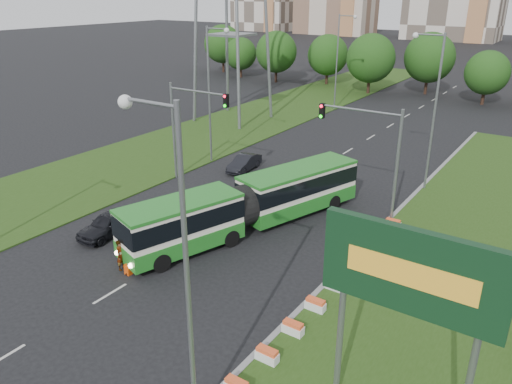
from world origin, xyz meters
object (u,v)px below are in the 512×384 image
Objects in this scene: articulated_bus at (247,203)px; pedestrian at (121,255)px; billboard at (410,281)px; traffic_mast_median at (374,146)px; car_left_near at (109,223)px; car_left_far at (244,163)px; shopping_trolley at (128,269)px; traffic_mast_left at (188,118)px.

articulated_bus is 8.90m from pedestrian.
billboard is 17.68m from traffic_mast_median.
car_left_near is 15.05m from car_left_far.
articulated_bus is 28.44× the size of shopping_trolley.
billboard is 0.45× the size of articulated_bus.
traffic_mast_left is 6.98m from car_left_far.
car_left_near is at bearing -139.29° from traffic_mast_median.
shopping_trolley is at bearing -81.53° from car_left_far.
pedestrian is (3.90, -17.64, 0.23)m from car_left_far.
articulated_bus is 9.71× the size of pedestrian.
billboard reaches higher than car_left_near.
billboard is 4.39× the size of pedestrian.
billboard is 1.00× the size of traffic_mast_median.
billboard and traffic_mast_median have the same top height.
articulated_bus is at bearing 38.17° from car_left_near.
traffic_mast_median reaches higher than car_left_far.
car_left_near is 7.22× the size of shopping_trolley.
pedestrian is at bearing 172.81° from billboard.
car_left_near reaches higher than car_left_far.
traffic_mast_left is (-22.63, 15.00, -0.81)m from billboard.
traffic_mast_median is 17.95m from car_left_near.
traffic_mast_median is at bearing -22.07° from car_left_far.
pedestrian reaches higher than shopping_trolley.
car_left_far is 6.62× the size of shopping_trolley.
pedestrian is (4.01, -2.59, 0.15)m from car_left_near.
articulated_bus is 4.30× the size of car_left_far.
car_left_far is 18.44m from shopping_trolley.
traffic_mast_median is 17.18m from shopping_trolley.
traffic_mast_left is 11.47m from car_left_near.
billboard is 1.94× the size of car_left_far.
car_left_near is (-6.86, -5.80, -1.02)m from articulated_bus.
traffic_mast_median reaches higher than shopping_trolley.
pedestrian is 2.93× the size of shopping_trolley.
pedestrian is at bearing -123.33° from traffic_mast_median.
billboard reaches higher than pedestrian.
shopping_trolley is (0.73, -0.20, -0.60)m from pedestrian.
articulated_bus reaches higher than shopping_trolley.
articulated_bus is 11.51m from car_left_far.
traffic_mast_median is 1.78× the size of car_left_near.
traffic_mast_left is at bearing -176.23° from traffic_mast_median.
traffic_mast_median is 17.23m from pedestrian.
articulated_bus is 9.04m from car_left_near.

